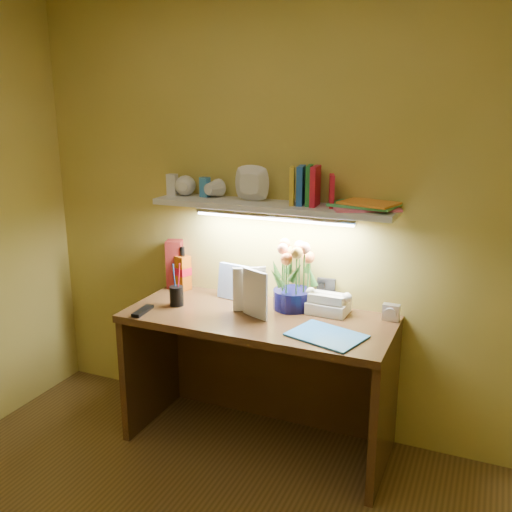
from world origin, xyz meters
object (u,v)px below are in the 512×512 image
at_px(desk_clock, 391,312).
at_px(whisky_bottle, 183,268).
at_px(telephone, 328,302).
at_px(desk, 258,381).
at_px(flower_bouquet, 293,276).

bearing_deg(desk_clock, whisky_bottle, -179.95).
bearing_deg(desk_clock, telephone, -175.33).
bearing_deg(telephone, whisky_bottle, 179.88).
xyz_separation_m(desk, flower_bouquet, (0.13, 0.18, 0.56)).
relative_size(telephone, whisky_bottle, 0.80).
bearing_deg(telephone, flower_bouquet, -174.76).
bearing_deg(desk, flower_bouquet, 54.40).
distance_m(desk, flower_bouquet, 0.60).
distance_m(flower_bouquet, desk_clock, 0.54).
bearing_deg(telephone, desk_clock, 6.17).
distance_m(flower_bouquet, telephone, 0.23).
xyz_separation_m(desk, whisky_bottle, (-0.58, 0.22, 0.51)).
height_order(telephone, whisky_bottle, whisky_bottle).
relative_size(flower_bouquet, whisky_bottle, 1.40).
distance_m(desk, whisky_bottle, 0.80).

